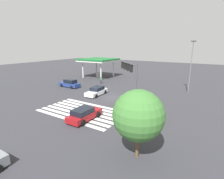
# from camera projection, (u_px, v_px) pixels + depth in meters

# --- Properties ---
(ground_plane) EXTENTS (140.01, 140.01, 0.00)m
(ground_plane) POSITION_uv_depth(u_px,v_px,m) (112.00, 98.00, 29.72)
(ground_plane) COLOR #333338
(crosswalk_markings) EXTENTS (11.44, 6.30, 0.01)m
(crosswalk_markings) POSITION_uv_depth(u_px,v_px,m) (82.00, 111.00, 23.54)
(crosswalk_markings) COLOR silver
(crosswalk_markings) RESTS_ON ground_plane
(traffic_signal_mast) EXTENTS (3.91, 3.91, 6.91)m
(traffic_signal_mast) POSITION_uv_depth(u_px,v_px,m) (130.00, 77.00, 19.70)
(traffic_signal_mast) COLOR #47474C
(traffic_signal_mast) RESTS_ON ground_plane
(car_0) EXTENTS (2.36, 5.01, 1.44)m
(car_0) POSITION_uv_depth(u_px,v_px,m) (97.00, 91.00, 31.17)
(car_0) COLOR silver
(car_0) RESTS_ON ground_plane
(car_2) EXTENTS (2.20, 4.62, 1.47)m
(car_2) POSITION_uv_depth(u_px,v_px,m) (84.00, 114.00, 20.75)
(car_2) COLOR maroon
(car_2) RESTS_ON ground_plane
(car_3) EXTENTS (4.90, 2.04, 1.67)m
(car_3) POSITION_uv_depth(u_px,v_px,m) (70.00, 84.00, 37.01)
(car_3) COLOR navy
(car_3) RESTS_ON ground_plane
(gas_station_canopy) EXTENTS (8.75, 8.75, 5.13)m
(gas_station_canopy) POSITION_uv_depth(u_px,v_px,m) (98.00, 61.00, 47.54)
(gas_station_canopy) COLOR silver
(gas_station_canopy) RESTS_ON ground_plane
(pedestrian) EXTENTS (0.41, 0.41, 1.60)m
(pedestrian) POSITION_uv_depth(u_px,v_px,m) (101.00, 80.00, 40.35)
(pedestrian) COLOR #232842
(pedestrian) RESTS_ON ground_plane
(street_light_pole_a) EXTENTS (0.80, 0.36, 9.43)m
(street_light_pole_a) POSITION_uv_depth(u_px,v_px,m) (191.00, 63.00, 31.11)
(street_light_pole_a) COLOR slate
(street_light_pole_a) RESTS_ON ground_plane
(tree_corner_a) EXTENTS (3.97, 3.97, 5.52)m
(tree_corner_a) POSITION_uv_depth(u_px,v_px,m) (138.00, 115.00, 13.13)
(tree_corner_a) COLOR brown
(tree_corner_a) RESTS_ON ground_plane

